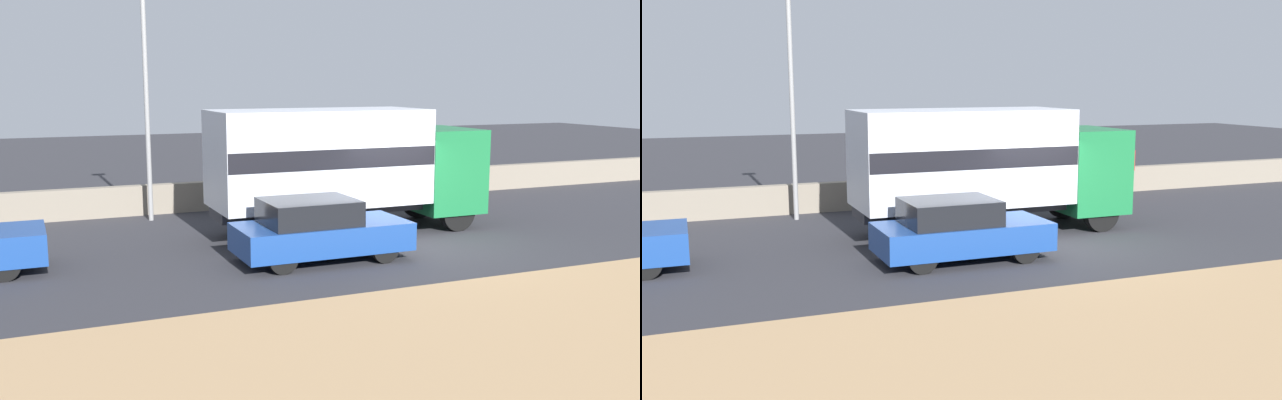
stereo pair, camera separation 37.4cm
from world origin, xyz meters
TOP-DOWN VIEW (x-y plane):
  - ground_plane at (0.00, 0.00)m, footprint 80.00×80.00m
  - dirt_shoulder_foreground at (0.00, -6.66)m, footprint 60.00×6.60m
  - stone_wall_backdrop at (0.00, 6.72)m, footprint 60.00×0.35m
  - street_lamp at (-5.35, 5.72)m, footprint 0.56×0.28m
  - box_truck at (-0.87, 2.00)m, footprint 7.35×2.47m
  - car_hatchback at (-2.67, -0.58)m, footprint 3.93×1.77m
  - pedestrian at (6.56, 6.12)m, footprint 0.40×0.40m

SIDE VIEW (x-z plane):
  - ground_plane at x=0.00m, z-range 0.00..0.00m
  - dirt_shoulder_foreground at x=0.00m, z-range 0.00..0.04m
  - stone_wall_backdrop at x=0.00m, z-range 0.00..0.91m
  - car_hatchback at x=-2.67m, z-range 0.00..1.43m
  - pedestrian at x=6.56m, z-range 0.03..1.86m
  - box_truck at x=-0.87m, z-range 0.24..3.55m
  - street_lamp at x=-5.35m, z-range 0.55..7.39m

